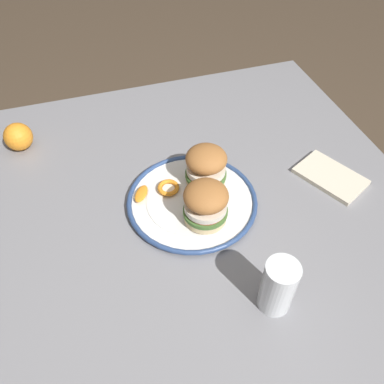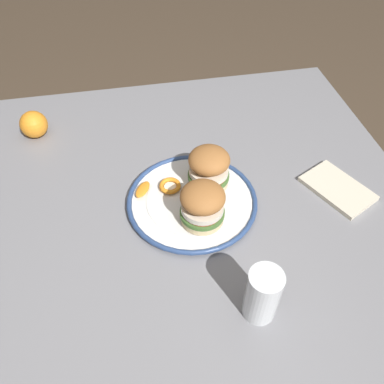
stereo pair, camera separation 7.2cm
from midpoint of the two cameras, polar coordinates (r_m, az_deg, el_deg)
The scene contains 10 objects.
ground_plane at distance 1.55m, azimuth 2.45°, elevation -22.20°, with size 8.00×8.00×0.00m, color #4C3D2D.
dining_table at distance 0.97m, azimuth 3.67°, elevation -8.64°, with size 1.23×1.08×0.74m.
dinner_plate at distance 0.93m, azimuth 2.22°, elevation -1.37°, with size 0.31×0.31×0.02m.
sandwich_half_left at distance 0.93m, azimuth 4.71°, elevation 3.53°, with size 0.12×0.12×0.10m.
sandwich_half_right at distance 0.85m, azimuth 4.29°, elevation -1.83°, with size 0.13×0.13×0.10m.
orange_peel_curled at distance 0.95m, azimuth -1.04°, elevation 0.83°, with size 0.06×0.06×0.01m.
orange_peel_strip_long at distance 0.94m, azimuth -5.04°, elevation 0.29°, with size 0.06×0.05×0.01m.
drinking_glass at distance 0.76m, azimuth 12.92°, elevation -14.84°, with size 0.06×0.06×0.12m.
whole_orange at distance 1.17m, azimuth -20.45°, elevation 9.16°, with size 0.08×0.08×0.08m, color orange.
folded_napkin at distance 1.04m, azimuth 22.35°, elevation 0.39°, with size 0.16×0.11×0.01m, color beige.
Camera 2 is at (0.53, -0.13, 1.45)m, focal length 36.58 mm.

